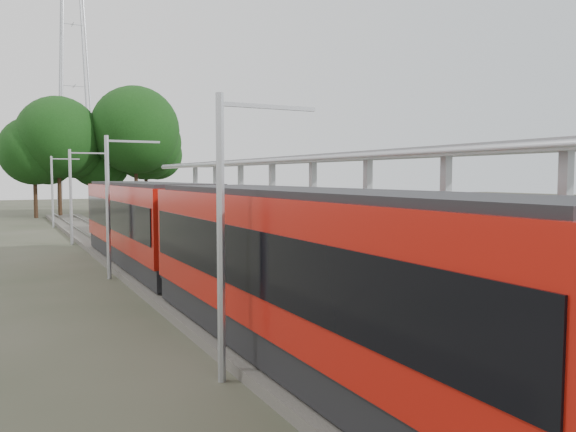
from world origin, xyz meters
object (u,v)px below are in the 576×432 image
object	(u,v)px
bench_mid	(356,239)
info_pillar_far	(214,212)
train	(199,236)
litter_bin	(388,252)
bench_far	(207,211)

from	to	relation	value
bench_mid	info_pillar_far	xyz separation A→B (m)	(-1.06, 12.70, 0.35)
train	litter_bin	distance (m)	6.15
bench_far	litter_bin	size ratio (longest dim) A/B	1.86
train	litter_bin	bearing A→B (deg)	-16.96
bench_far	litter_bin	xyz separation A→B (m)	(-1.26, -21.54, -0.12)
info_pillar_far	litter_bin	xyz separation A→B (m)	(0.45, -15.42, -0.46)
train	litter_bin	world-z (taller)	train
bench_far	litter_bin	bearing A→B (deg)	-86.31
train	bench_mid	bearing A→B (deg)	8.24
train	bench_mid	xyz separation A→B (m)	(6.45, 0.93, -0.54)
bench_far	info_pillar_far	bearing A→B (deg)	-98.63
info_pillar_far	litter_bin	bearing A→B (deg)	-63.98
bench_far	litter_bin	world-z (taller)	bench_far
litter_bin	info_pillar_far	bearing A→B (deg)	91.68
train	bench_far	size ratio (longest dim) A/B	18.64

